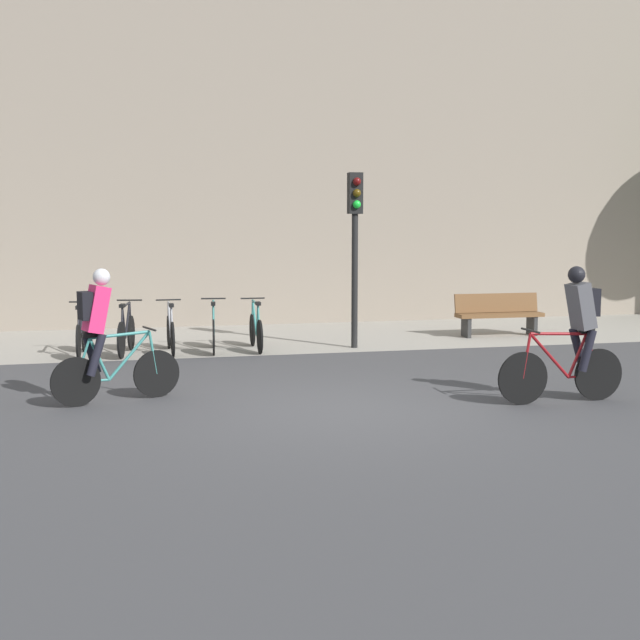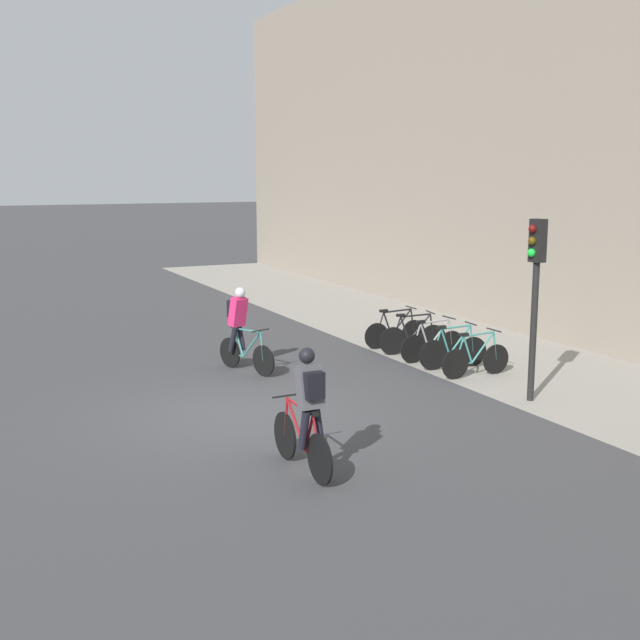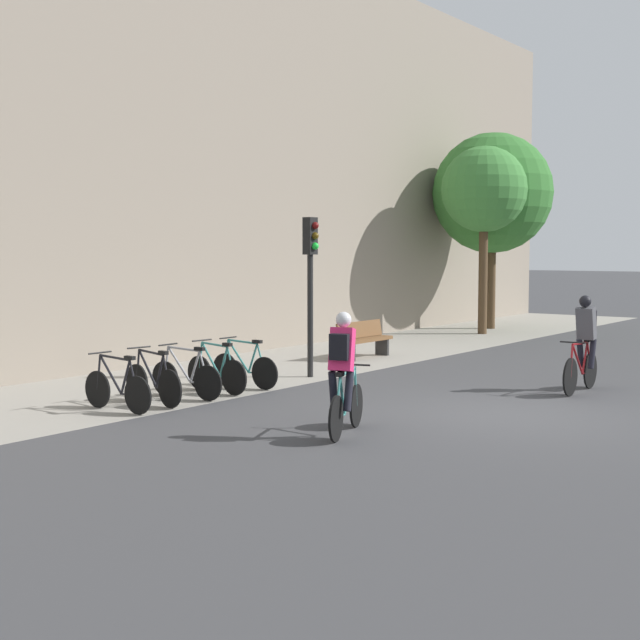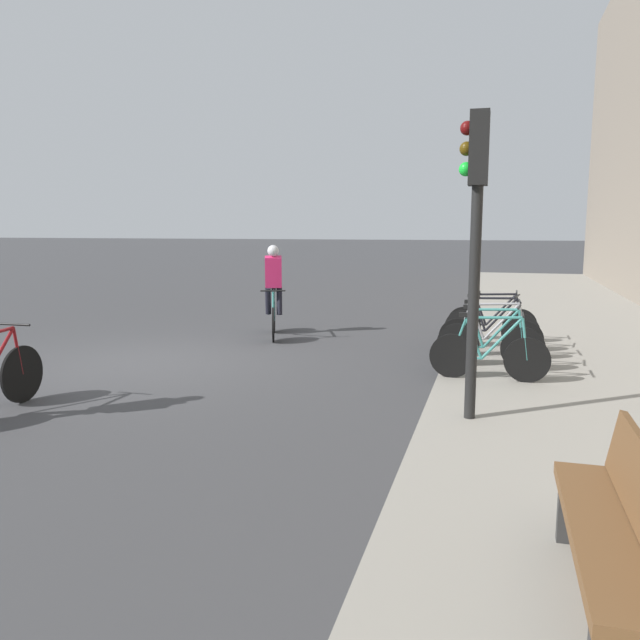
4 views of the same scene
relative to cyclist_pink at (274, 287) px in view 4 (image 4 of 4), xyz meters
name	(u,v)px [view 4 (image 4 of 4)]	position (x,y,z in m)	size (l,w,h in m)	color
ground	(143,363)	(2.96, -1.09, -0.95)	(200.00, 200.00, 0.00)	#3D3D3F
kerb_strip	(614,394)	(2.96, 5.66, -0.94)	(44.00, 4.50, 0.01)	gray
cyclist_pink	(274,287)	(0.00, 0.00, 0.00)	(1.64, 0.67, 1.76)	black
parked_bike_0	(491,320)	(-0.54, 4.10, -0.56)	(0.46, 1.63, 0.94)	black
parked_bike_1	(491,326)	(0.25, 4.10, -0.55)	(0.46, 1.62, 0.96)	black
parked_bike_2	(490,334)	(1.04, 4.10, -0.56)	(0.46, 1.65, 0.95)	black
parked_bike_3	(490,342)	(1.82, 4.10, -0.55)	(0.46, 1.59, 0.96)	black
parked_bike_4	(489,353)	(2.61, 4.10, -0.56)	(0.46, 1.63, 0.95)	black
traffic_light_pole	(476,209)	(4.47, 3.92, 1.35)	(0.26, 0.30, 3.29)	black
bench	(619,530)	(7.86, 4.85, -0.47)	(1.87, 0.44, 0.89)	brown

